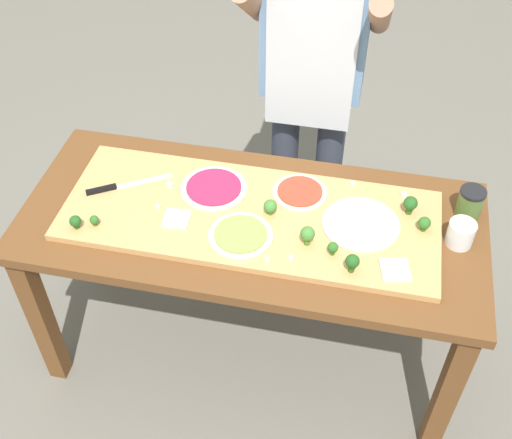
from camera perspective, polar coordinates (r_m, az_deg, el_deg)
The scene contains 27 objects.
ground_plane at distance 2.86m, azimuth -0.32°, elevation -10.91°, with size 8.00×8.00×0.00m, color #6B665B.
prep_table at distance 2.34m, azimuth -0.39°, elevation -1.79°, with size 1.64×0.72×0.77m.
cutting_board at distance 2.26m, azimuth -0.52°, elevation 0.43°, with size 1.32×0.50×0.02m, color tan.
chefs_knife at distance 2.39m, azimuth -12.26°, elevation 2.86°, with size 0.28×0.18×0.02m.
pizza_whole_cheese_artichoke at distance 2.23m, azimuth 9.31°, elevation -0.39°, with size 0.27×0.27×0.02m.
pizza_whole_beet_magenta at distance 2.33m, azimuth -3.77°, elevation 2.80°, with size 0.24×0.24×0.02m.
pizza_whole_pesto_green at distance 2.16m, azimuth -1.38°, elevation -1.41°, with size 0.22×0.22×0.02m.
pizza_whole_tomato_red at distance 2.32m, azimuth 3.92°, elevation 2.41°, with size 0.20×0.20×0.02m.
pizza_slice_near_left at distance 2.10m, azimuth 12.27°, elevation -4.42°, with size 0.09×0.09×0.01m, color silver.
pizza_slice_near_right at distance 2.23m, azimuth -7.07°, elevation 0.05°, with size 0.09×0.09×0.01m, color silver.
broccoli_floret_front_right at distance 2.12m, azimuth 4.61°, elevation -1.33°, with size 0.05×0.05×0.07m.
broccoli_floret_front_left at distance 2.25m, azimuth -14.19°, elevation -0.06°, with size 0.03×0.03×0.04m.
broccoli_floret_center_right at distance 2.24m, azimuth 14.75°, elevation -0.33°, with size 0.04×0.04×0.06m.
broccoli_floret_back_right at distance 2.26m, azimuth -15.77°, elevation -0.18°, with size 0.04×0.04×0.05m.
broccoli_floret_center_left at distance 2.28m, azimuth 13.57°, elevation 1.36°, with size 0.05×0.05×0.07m.
broccoli_floret_front_mid at distance 2.22m, azimuth 1.28°, elevation 1.16°, with size 0.05×0.05×0.06m.
broccoli_floret_back_mid at distance 2.05m, azimuth 8.56°, elevation -3.75°, with size 0.05×0.05×0.07m.
broccoli_floret_back_left at distance 2.10m, azimuth 6.85°, elevation -2.51°, with size 0.04×0.04×0.05m.
cheese_crumble_a at distance 2.37m, azimuth 8.55°, elevation 3.15°, with size 0.02×0.02×0.02m, color silver.
cheese_crumble_b at distance 2.36m, azimuth -7.67°, elevation 3.05°, with size 0.02×0.02×0.02m, color white.
cheese_crumble_c at distance 2.08m, azimuth 1.03°, elevation -3.61°, with size 0.01×0.01×0.01m, color silver.
cheese_crumble_d at distance 2.36m, azimuth 12.99°, elevation 2.15°, with size 0.02×0.02×0.02m, color white.
cheese_crumble_e at distance 2.09m, azimuth 3.12°, elevation -3.43°, with size 0.01×0.01×0.01m, color white.
cheese_crumble_f at distance 2.28m, azimuth -8.74°, elevation 1.11°, with size 0.01×0.01×0.01m, color silver.
flour_cup at distance 2.26m, azimuth 17.71°, elevation -1.29°, with size 0.09×0.09×0.09m.
sauce_jar at distance 2.36m, azimuth 18.50°, elevation 1.42°, with size 0.09×0.09×0.11m.
cook_center at distance 2.61m, azimuth 5.08°, elevation 13.24°, with size 0.54×0.39×1.67m.
Camera 1 is at (0.35, -1.57, 2.36)m, focal length 44.99 mm.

